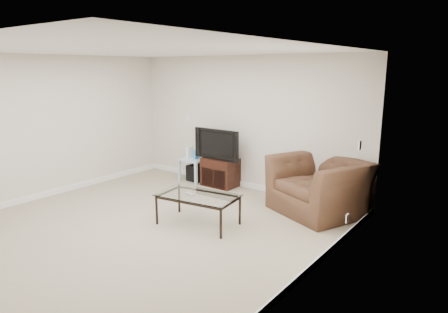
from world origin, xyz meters
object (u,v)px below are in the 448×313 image
Objects in this scene: subwoofer at (197,173)px; coffee_table at (198,210)px; recliner at (319,177)px; tv_stand at (221,172)px; side_table at (195,169)px; television at (220,144)px.

coffee_table is (1.55, -1.77, 0.06)m from subwoofer.
recliner is at bearing -4.65° from subwoofer.
tv_stand is 2.10× the size of subwoofer.
subwoofer is 2.80m from recliner.
tv_stand is 2.01m from coffee_table.
subwoofer is at bearing 131.30° from coffee_table.
coffee_table is (1.58, -1.75, -0.01)m from side_table.
subwoofer is (0.03, 0.02, -0.07)m from side_table.
side_table is 0.37× the size of recliner.
side_table is 2.81m from recliner.
tv_stand is 0.62m from subwoofer.
coffee_table reaches higher than subwoofer.
subwoofer is (-0.61, -0.01, -0.11)m from tv_stand.
recliner is (2.78, -0.20, 0.35)m from side_table.
coffee_table is at bearing -104.71° from recliner.
side_table is at bearing -179.65° from television.
television reaches higher than side_table.
television is 0.70× the size of recliner.
subwoofer is at bearing 33.17° from side_table.
side_table is at bearing 132.16° from coffee_table.
recliner is (2.14, -0.20, -0.26)m from television.
tv_stand reaches higher than subwoofer.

